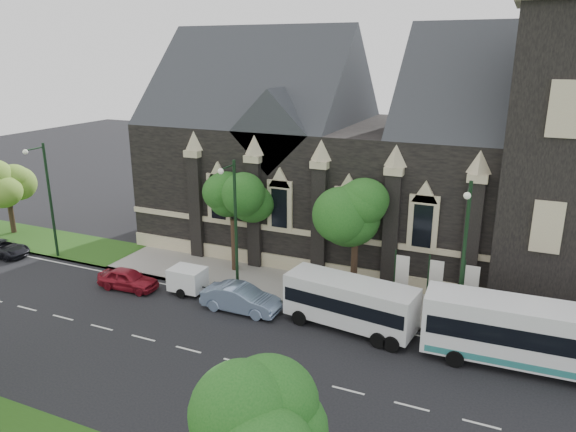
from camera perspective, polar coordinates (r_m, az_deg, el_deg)
The scene contains 19 objects.
ground at distance 28.75m, azimuth -5.45°, elevation -15.26°, with size 160.00×160.00×0.00m, color black.
sidewalk at distance 36.26m, azimuth 1.92°, elevation -7.85°, with size 80.00×5.00×0.15m, color gray.
museum at distance 41.09m, azimuth 13.64°, elevation 6.53°, with size 40.00×17.70×29.90m.
tree_park_east at distance 16.98m, azimuth -2.72°, elevation -22.09°, with size 3.40×3.40×6.28m.
tree_walk_right at distance 34.35m, azimuth 7.74°, elevation 0.81°, with size 4.08×4.08×7.80m.
tree_walk_left at distance 37.73m, azimuth -5.51°, elevation 2.23°, with size 3.91×3.91×7.64m.
tree_walk_far at distance 51.86m, azimuth -27.59°, elevation 3.17°, with size 3.40×3.40×6.28m.
street_lamp_near at distance 30.03m, azimuth 18.24°, elevation -3.75°, with size 0.36×1.88×9.00m.
street_lamp_mid at distance 34.03m, azimuth -5.79°, elevation -0.52°, with size 0.36×1.88×9.00m.
street_lamp_far at distance 43.95m, azimuth -24.29°, elevation 2.07°, with size 0.36×1.88×9.00m.
banner_flag_left at distance 33.25m, azimuth 11.78°, elevation -6.25°, with size 0.90×0.10×4.00m.
banner_flag_center at distance 32.96m, azimuth 15.20°, elevation -6.72°, with size 0.90×0.10×4.00m.
banner_flag_right at distance 32.78m, azimuth 18.67°, elevation -7.18°, with size 0.90×0.10×4.00m.
tour_coach at distance 29.87m, azimuth 26.00°, elevation -11.57°, with size 11.99×3.12×3.47m.
shuttle_bus at distance 31.15m, azimuth 6.67°, elevation -9.05°, with size 7.83×3.50×2.93m.
box_trailer at distance 36.16m, azimuth -10.66°, elevation -6.63°, with size 3.27×1.92×1.75m.
sedan at distance 33.40m, azimuth -5.05°, elevation -8.77°, with size 1.74×4.99×1.64m, color #7F95B8.
car_far_red at distance 37.81m, azimuth -16.71°, elevation -6.46°, with size 1.68×4.19×1.43m, color maroon.
car_far_black at distance 47.62m, azimuth -28.15°, elevation -3.06°, with size 2.03×4.41×1.23m, color black.
Camera 1 is at (12.17, -21.06, 15.33)m, focal length 33.30 mm.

